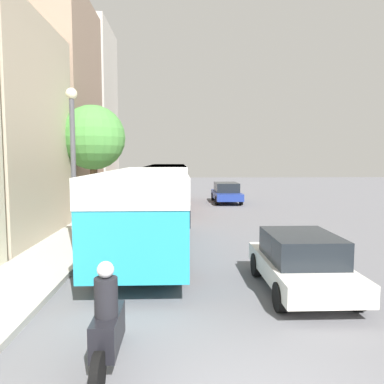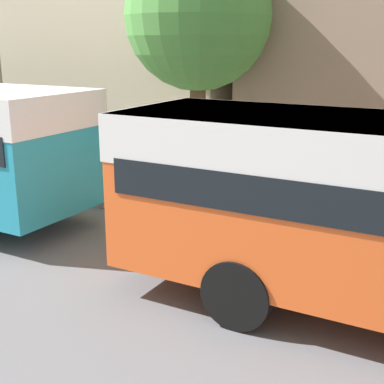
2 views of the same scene
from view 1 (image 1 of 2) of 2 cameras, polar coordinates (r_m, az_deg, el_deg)
The scene contains 10 objects.
building_far_terrace at distance 24.67m, azimuth -22.86°, elevation 11.82°, with size 6.59×7.15×12.65m.
building_end_row at distance 31.56m, azimuth -16.77°, elevation 11.23°, with size 5.12×6.27×13.51m.
bus_lead at distance 13.08m, azimuth -6.63°, elevation -1.09°, with size 2.62×9.87×2.87m.
bus_following at distance 25.65m, azimuth -3.81°, elevation 1.91°, with size 2.56×11.29×2.82m.
motorcycle_behind_lead at distance 6.35m, azimuth -12.76°, elevation -19.23°, with size 0.38×2.24×1.73m.
car_crossing at distance 27.90m, azimuth 5.26°, elevation -0.04°, with size 1.94×4.60×1.50m.
car_far_curb at distance 9.78m, azimuth 16.27°, elevation -10.10°, with size 1.90×3.96×1.45m.
pedestrian_near_curb at distance 32.21m, azimuth -9.92°, elevation 1.14°, with size 0.39×0.39×1.82m.
street_tree at distance 19.47m, azimuth -14.85°, elevation 7.94°, with size 3.21×3.21×5.79m.
lamp_post at distance 12.66m, azimuth -17.66°, elevation 5.29°, with size 0.36×0.36×5.37m.
Camera 1 is at (-0.99, -4.31, 3.29)m, focal length 35.00 mm.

